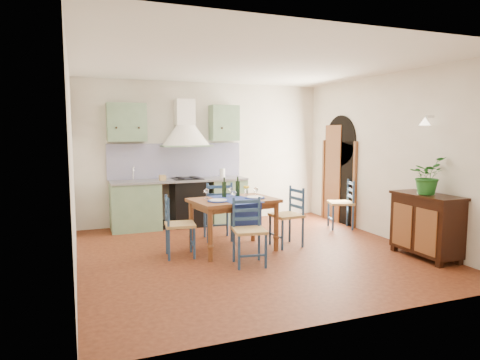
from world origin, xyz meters
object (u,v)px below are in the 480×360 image
at_px(dining_table, 234,205).
at_px(potted_plant, 427,176).
at_px(chair_near, 249,231).
at_px(sideboard, 426,223).

relative_size(dining_table, potted_plant, 2.54).
height_order(chair_near, sideboard, sideboard).
height_order(sideboard, potted_plant, potted_plant).
distance_m(dining_table, chair_near, 0.78).
xyz_separation_m(dining_table, chair_near, (-0.05, -0.74, -0.24)).
xyz_separation_m(dining_table, sideboard, (2.47, -1.36, -0.20)).
bearing_deg(sideboard, potted_plant, -166.38).
distance_m(dining_table, potted_plant, 2.83).
distance_m(sideboard, potted_plant, 0.70).
relative_size(chair_near, potted_plant, 1.70).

